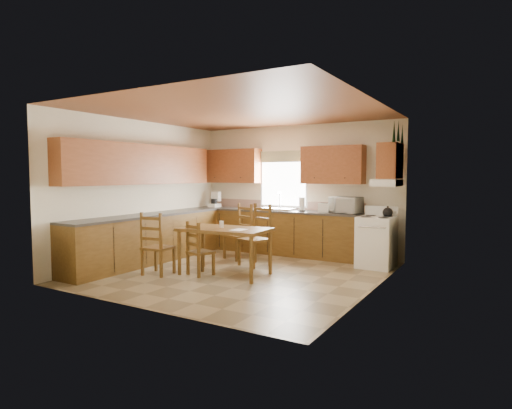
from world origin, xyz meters
The scene contains 35 objects.
floor centered at (0.00, 0.00, 0.00)m, with size 4.50×4.50×0.00m, color #877550.
ceiling centered at (0.00, 0.00, 2.70)m, with size 4.50×4.50×0.00m, color brown.
wall_left centered at (-2.25, 0.00, 1.35)m, with size 4.50×4.50×0.00m, color beige.
wall_right centered at (2.25, 0.00, 1.35)m, with size 4.50×4.50×0.00m, color beige.
wall_back centered at (0.00, 2.25, 1.35)m, with size 4.50×4.50×0.00m, color beige.
wall_front centered at (0.00, -2.25, 1.35)m, with size 4.50×4.50×0.00m, color beige.
lower_cab_back centered at (-0.38, 1.95, 0.44)m, with size 3.75×0.60×0.88m, color brown.
lower_cab_left centered at (-1.95, -0.15, 0.44)m, with size 0.60×3.60×0.88m, color brown.
counter_back centered at (-0.38, 1.95, 0.90)m, with size 3.75×0.63×0.04m, color #3C3834.
counter_left centered at (-1.95, -0.15, 0.90)m, with size 0.63×3.60×0.04m, color #3C3834.
backsplash centered at (-0.38, 2.24, 1.01)m, with size 3.75×0.01×0.18m, color #9C7865.
upper_cab_back_left centered at (-1.55, 2.08, 1.85)m, with size 1.41×0.33×0.75m, color brown.
upper_cab_back_right centered at (0.86, 2.08, 1.85)m, with size 1.25×0.33×0.75m, color brown.
upper_cab_left centered at (-2.08, -0.15, 1.85)m, with size 0.33×3.60×0.75m, color brown.
upper_cab_stove centered at (2.08, 1.65, 1.90)m, with size 0.33×0.62×0.62m, color brown.
range_hood centered at (2.03, 1.65, 1.52)m, with size 0.44×0.62×0.12m, color white.
window_frame centered at (-0.30, 2.22, 1.55)m, with size 1.13×0.02×1.18m, color white.
window_pane centered at (-0.30, 2.21, 1.55)m, with size 1.05×0.01×1.10m, color white.
window_valance centered at (-0.30, 2.19, 2.05)m, with size 1.19×0.01×0.24m, color #4D6B38.
sink_basin centered at (-0.30, 1.95, 0.94)m, with size 0.75×0.45×0.04m, color silver.
pine_decal_a centered at (2.21, 1.33, 2.38)m, with size 0.22×0.22×0.36m, color #123318.
pine_decal_b centered at (2.21, 1.65, 2.42)m, with size 0.22×0.22×0.36m, color #123318.
pine_decal_c centered at (2.21, 1.97, 2.38)m, with size 0.22×0.22×0.36m, color #123318.
stove centered at (1.88, 1.61, 0.45)m, with size 0.60×0.62×0.90m, color white.
coffeemaker centered at (-1.93, 1.94, 1.09)m, with size 0.20×0.25×0.35m, color white.
paper_towel centered at (0.28, 1.92, 1.06)m, with size 0.12×0.12×0.28m, color white.
toaster centered at (0.77, 1.90, 1.01)m, with size 0.22×0.14×0.18m, color white.
microwave centered at (1.19, 1.94, 1.08)m, with size 0.52×0.38×0.31m, color white.
dining_table centered at (-0.14, -0.22, 0.39)m, with size 1.46×0.83×0.78m, color brown.
chair_near_left centered at (-1.11, -0.78, 0.52)m, with size 0.44×0.42×1.04m, color brown.
chair_near_right centered at (-0.48, -0.44, 0.44)m, with size 0.37×0.35×0.89m, color brown.
chair_far_left centered at (-0.07, 0.62, 0.56)m, with size 0.47×0.45×1.12m, color brown.
chair_far_right centered at (-0.68, 1.01, 0.54)m, with size 0.45×0.43×1.08m, color brown.
table_paper centered at (0.18, -0.29, 0.78)m, with size 0.21×0.28×0.00m, color white.
table_card centered at (-0.22, -0.21, 0.84)m, with size 0.09×0.02×0.12m, color white.
Camera 1 is at (3.88, -6.01, 1.66)m, focal length 30.00 mm.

